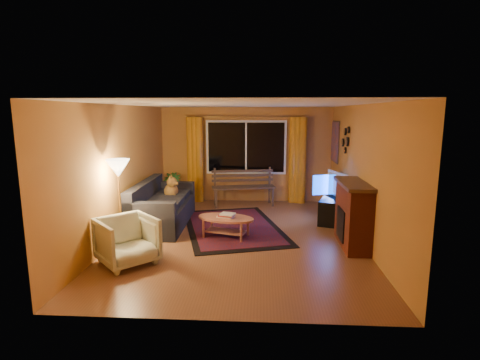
# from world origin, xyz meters

# --- Properties ---
(floor) EXTENTS (4.50, 6.00, 0.02)m
(floor) POSITION_xyz_m (0.00, 0.00, -0.01)
(floor) COLOR brown
(floor) RESTS_ON ground
(ceiling) EXTENTS (4.50, 6.00, 0.02)m
(ceiling) POSITION_xyz_m (0.00, 0.00, 2.51)
(ceiling) COLOR white
(ceiling) RESTS_ON ground
(wall_back) EXTENTS (4.50, 0.02, 2.50)m
(wall_back) POSITION_xyz_m (0.00, 3.01, 1.25)
(wall_back) COLOR #C6833B
(wall_back) RESTS_ON ground
(wall_left) EXTENTS (0.02, 6.00, 2.50)m
(wall_left) POSITION_xyz_m (-2.26, 0.00, 1.25)
(wall_left) COLOR #C6833B
(wall_left) RESTS_ON ground
(wall_right) EXTENTS (0.02, 6.00, 2.50)m
(wall_right) POSITION_xyz_m (2.26, 0.00, 1.25)
(wall_right) COLOR #C6833B
(wall_right) RESTS_ON ground
(window) EXTENTS (2.00, 0.02, 1.30)m
(window) POSITION_xyz_m (0.00, 2.94, 1.45)
(window) COLOR black
(window) RESTS_ON wall_back
(curtain_rod) EXTENTS (3.20, 0.03, 0.03)m
(curtain_rod) POSITION_xyz_m (0.00, 2.90, 2.25)
(curtain_rod) COLOR #BF8C3F
(curtain_rod) RESTS_ON wall_back
(curtain_left) EXTENTS (0.36, 0.36, 2.24)m
(curtain_left) POSITION_xyz_m (-1.35, 2.88, 1.12)
(curtain_left) COLOR orange
(curtain_left) RESTS_ON ground
(curtain_right) EXTENTS (0.36, 0.36, 2.24)m
(curtain_right) POSITION_xyz_m (1.35, 2.88, 1.12)
(curtain_right) COLOR orange
(curtain_right) RESTS_ON ground
(bench) EXTENTS (1.66, 0.79, 0.48)m
(bench) POSITION_xyz_m (-0.04, 2.44, 0.24)
(bench) COLOR #3E2D21
(bench) RESTS_ON ground
(potted_plant) EXTENTS (0.49, 0.49, 0.81)m
(potted_plant) POSITION_xyz_m (-1.90, 2.49, 0.41)
(potted_plant) COLOR #235B1E
(potted_plant) RESTS_ON ground
(sofa) EXTENTS (1.02, 2.28, 0.92)m
(sofa) POSITION_xyz_m (-1.65, 0.68, 0.46)
(sofa) COLOR black
(sofa) RESTS_ON ground
(dog) EXTENTS (0.38, 0.49, 0.49)m
(dog) POSITION_xyz_m (-1.60, 1.19, 0.70)
(dog) COLOR olive
(dog) RESTS_ON sofa
(armchair) EXTENTS (1.10, 1.10, 0.83)m
(armchair) POSITION_xyz_m (-1.67, -1.43, 0.41)
(armchair) COLOR beige
(armchair) RESTS_ON ground
(floor_lamp) EXTENTS (0.31, 0.31, 1.59)m
(floor_lamp) POSITION_xyz_m (-2.00, -0.80, 0.79)
(floor_lamp) COLOR #BF8C3F
(floor_lamp) RESTS_ON ground
(rug) EXTENTS (2.57, 3.31, 0.02)m
(rug) POSITION_xyz_m (-0.17, 0.57, 0.01)
(rug) COLOR #610D0B
(rug) RESTS_ON ground
(coffee_table) EXTENTS (1.36, 1.36, 0.40)m
(coffee_table) POSITION_xyz_m (-0.25, -0.08, 0.20)
(coffee_table) COLOR #B76C55
(coffee_table) RESTS_ON ground
(tv_console) EXTENTS (0.81, 1.34, 0.53)m
(tv_console) POSITION_xyz_m (2.00, 1.23, 0.26)
(tv_console) COLOR black
(tv_console) RESTS_ON ground
(television) EXTENTS (0.37, 0.95, 0.55)m
(television) POSITION_xyz_m (2.00, 1.23, 0.80)
(television) COLOR black
(television) RESTS_ON tv_console
(fireplace) EXTENTS (0.40, 1.20, 1.10)m
(fireplace) POSITION_xyz_m (2.05, -0.40, 0.55)
(fireplace) COLOR maroon
(fireplace) RESTS_ON ground
(mirror_cluster) EXTENTS (0.06, 0.60, 0.56)m
(mirror_cluster) POSITION_xyz_m (2.21, 1.30, 1.80)
(mirror_cluster) COLOR black
(mirror_cluster) RESTS_ON wall_right
(painting) EXTENTS (0.04, 0.76, 0.96)m
(painting) POSITION_xyz_m (2.22, 2.45, 1.65)
(painting) COLOR #C55021
(painting) RESTS_ON wall_right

